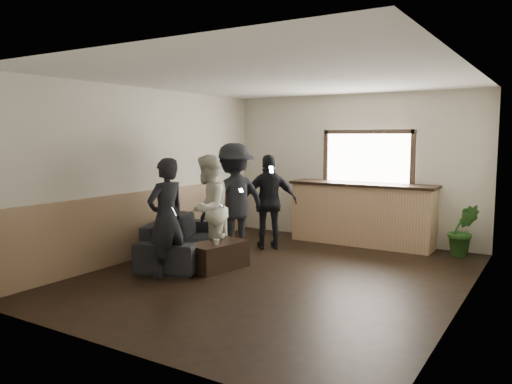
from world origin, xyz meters
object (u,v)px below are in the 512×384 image
Objects in this scene: sofa at (187,239)px; coffee_table at (217,256)px; person_a at (166,218)px; person_b at (208,209)px; person_c at (234,199)px; potted_plant at (463,230)px; cup_b at (216,242)px; person_d at (270,202)px; bar_counter at (362,210)px; cup_a at (221,236)px.

sofa reaches higher than coffee_table.
person_b is (0.00, 0.98, 0.01)m from person_a.
potted_plant is at bearing 143.67° from person_c.
person_d reaches higher than cup_b.
bar_counter is 23.10× the size of cup_a.
sofa is 25.22× the size of cup_b.
bar_counter is 3.32m from sofa.
person_d reaches higher than coffee_table.
coffee_table is at bearing 39.43° from person_b.
cup_a is 1.29× the size of cup_b.
person_a reaches higher than potted_plant.
coffee_table is at bearing 121.88° from cup_b.
person_c is at bearing 163.86° from person_b.
person_c is at bearing 111.63° from cup_b.
person_c is at bearing -130.50° from bar_counter.
person_b is at bearing 138.69° from cup_b.
person_c is at bearing -151.59° from potted_plant.
person_b reaches higher than person_d.
sofa is at bearing -6.59° from person_c.
cup_b is (0.09, -0.15, 0.25)m from coffee_table.
person_d is (-0.03, 1.62, 0.64)m from coffee_table.
sofa is 0.98m from cup_b.
sofa is 1.05m from person_c.
sofa reaches higher than cup_b.
cup_a is at bearing 113.30° from coffee_table.
bar_counter is 2.96× the size of coffee_table.
person_a is at bearing -133.71° from potted_plant.
coffee_table is 1.04m from person_a.
sofa is at bearing 156.18° from cup_b.
cup_a is at bearing 43.93° from person_c.
person_b is at bearing 145.66° from coffee_table.
coffee_table is 1.03× the size of potted_plant.
person_b is 1.02× the size of person_d.
coffee_table is at bearing -137.29° from potted_plant.
sofa is 1.66m from person_d.
coffee_table is 0.54× the size of person_d.
cup_b is 0.05× the size of person_c.
bar_counter is 3.04× the size of potted_plant.
person_c is (-0.35, 0.97, 0.74)m from coffee_table.
person_b is (-0.44, 0.39, 0.41)m from cup_b.
bar_counter is at bearing 164.76° from person_c.
potted_plant reaches higher than cup_a.
coffee_table is at bearing -128.09° from sofa.
coffee_table is at bearing -113.74° from bar_counter.
person_c is (-1.60, -1.87, 0.30)m from bar_counter.
potted_plant is at bearing 145.70° from person_a.
sofa is at bearing -106.93° from person_b.
bar_counter is at bearing 68.87° from cup_b.
bar_counter is 3.14m from coffee_table.
coffee_table is at bearing 45.13° from person_c.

